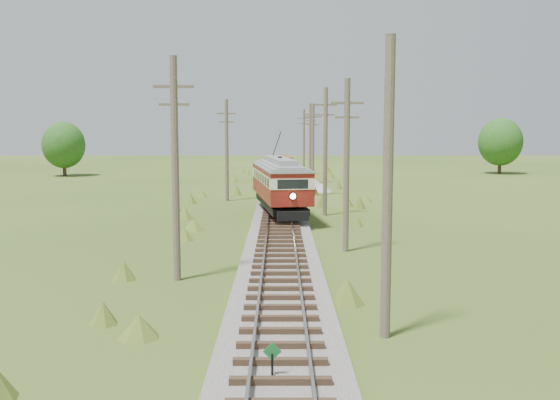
{
  "coord_description": "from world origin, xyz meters",
  "views": [
    {
      "loc": [
        -0.02,
        -12.9,
        6.16
      ],
      "look_at": [
        0.0,
        21.1,
        2.25
      ],
      "focal_mm": 40.0,
      "sensor_mm": 36.0,
      "label": 1
    }
  ],
  "objects_px": {
    "streetcar": "(280,181)",
    "switch_marker": "(272,360)",
    "gondola": "(280,166)",
    "gravel_pile": "(314,184)"
  },
  "relations": [
    {
      "from": "gondola",
      "to": "gravel_pile",
      "type": "relative_size",
      "value": 1.89
    },
    {
      "from": "switch_marker",
      "to": "streetcar",
      "type": "xyz_separation_m",
      "value": [
        0.2,
        28.66,
        1.9
      ]
    },
    {
      "from": "switch_marker",
      "to": "gravel_pile",
      "type": "height_order",
      "value": "gravel_pile"
    },
    {
      "from": "gondola",
      "to": "streetcar",
      "type": "bearing_deg",
      "value": -95.44
    },
    {
      "from": "streetcar",
      "to": "gravel_pile",
      "type": "relative_size",
      "value": 3.03
    },
    {
      "from": "gravel_pile",
      "to": "switch_marker",
      "type": "bearing_deg",
      "value": -94.34
    },
    {
      "from": "switch_marker",
      "to": "streetcar",
      "type": "relative_size",
      "value": 0.09
    },
    {
      "from": "switch_marker",
      "to": "streetcar",
      "type": "distance_m",
      "value": 28.73
    },
    {
      "from": "streetcar",
      "to": "switch_marker",
      "type": "bearing_deg",
      "value": -98.07
    },
    {
      "from": "switch_marker",
      "to": "gravel_pile",
      "type": "distance_m",
      "value": 47.27
    }
  ]
}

